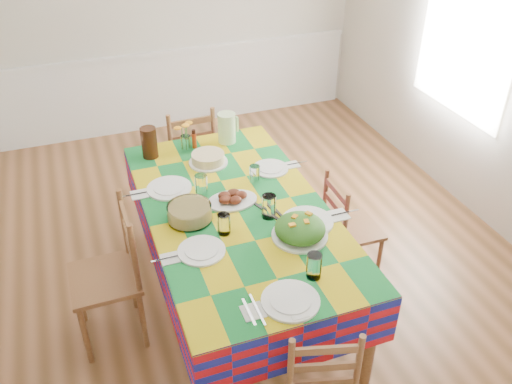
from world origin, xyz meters
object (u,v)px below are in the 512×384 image
(green_pitcher, at_px, (227,128))
(chair_far, at_px, (190,157))
(dining_table, at_px, (237,220))
(meat_platter, at_px, (232,199))
(tea_pitcher, at_px, (149,143))
(chair_left, at_px, (112,277))
(chair_right, at_px, (348,229))

(green_pitcher, height_order, chair_far, green_pitcher)
(dining_table, bearing_deg, meat_platter, 93.40)
(meat_platter, height_order, green_pitcher, green_pitcher)
(dining_table, xyz_separation_m, chair_far, (0.00, 1.38, -0.26))
(green_pitcher, bearing_deg, meat_platter, -105.30)
(meat_platter, distance_m, tea_pitcher, 0.91)
(chair_far, xyz_separation_m, chair_left, (-0.88, -1.38, 0.01))
(dining_table, height_order, tea_pitcher, tea_pitcher)
(meat_platter, bearing_deg, tea_pitcher, 116.52)
(chair_left, height_order, chair_right, chair_left)
(green_pitcher, xyz_separation_m, chair_left, (-1.10, -0.92, -0.46))
(green_pitcher, xyz_separation_m, chair_far, (-0.22, 0.46, -0.48))
(chair_right, bearing_deg, chair_far, 33.90)
(dining_table, bearing_deg, chair_right, 0.07)
(tea_pitcher, height_order, chair_far, tea_pitcher)
(green_pitcher, distance_m, chair_right, 1.25)
(chair_far, bearing_deg, tea_pitcher, 47.96)
(dining_table, relative_size, chair_left, 2.10)
(green_pitcher, height_order, chair_left, green_pitcher)
(tea_pitcher, xyz_separation_m, chair_left, (-0.47, -0.89, -0.46))
(tea_pitcher, bearing_deg, chair_right, -34.62)
(chair_far, relative_size, chair_left, 0.97)
(meat_platter, relative_size, tea_pitcher, 1.42)
(chair_right, bearing_deg, dining_table, 91.48)
(meat_platter, distance_m, green_pitcher, 0.87)
(dining_table, height_order, chair_right, chair_right)
(green_pitcher, relative_size, chair_right, 0.27)
(tea_pitcher, height_order, chair_right, tea_pitcher)
(dining_table, xyz_separation_m, meat_platter, (-0.01, 0.08, 0.12))
(tea_pitcher, relative_size, chair_right, 0.27)
(green_pitcher, bearing_deg, dining_table, -103.66)
(meat_platter, height_order, chair_far, chair_far)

